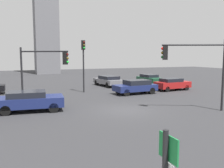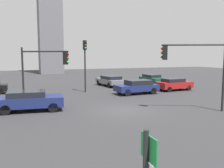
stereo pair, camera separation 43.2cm
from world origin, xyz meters
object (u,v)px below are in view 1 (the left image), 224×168
(traffic_light_1, at_px, (194,61))
(car_0, at_px, (108,80))
(traffic_light_2, at_px, (44,64))
(car_4, at_px, (136,86))
(car_2, at_px, (172,84))
(car_5, at_px, (150,79))
(traffic_light_0, at_px, (83,57))
(car_3, at_px, (30,100))

(traffic_light_1, distance_m, car_0, 15.62)
(traffic_light_1, distance_m, traffic_light_2, 11.69)
(traffic_light_1, distance_m, car_4, 8.77)
(car_2, bearing_deg, car_5, 81.93)
(car_0, relative_size, car_5, 1.17)
(traffic_light_0, xyz_separation_m, car_5, (10.17, 3.10, -3.08))
(traffic_light_2, bearing_deg, car_2, 43.18)
(traffic_light_1, bearing_deg, car_2, -92.73)
(traffic_light_1, xyz_separation_m, traffic_light_2, (-9.50, 6.80, -0.31))
(car_0, distance_m, car_5, 5.80)
(traffic_light_2, bearing_deg, car_3, -83.82)
(traffic_light_0, xyz_separation_m, car_2, (9.73, -2.47, -3.11))
(car_4, relative_size, car_5, 1.07)
(car_4, bearing_deg, traffic_light_0, -36.73)
(traffic_light_0, distance_m, car_2, 10.51)
(traffic_light_1, xyz_separation_m, car_4, (-0.17, 8.30, -2.83))
(traffic_light_1, bearing_deg, car_3, 4.74)
(traffic_light_2, xyz_separation_m, car_5, (14.87, 7.73, -2.52))
(traffic_light_1, height_order, car_0, traffic_light_1)
(traffic_light_2, height_order, car_2, traffic_light_2)
(car_2, bearing_deg, traffic_light_1, -122.34)
(traffic_light_2, height_order, car_4, traffic_light_2)
(traffic_light_0, distance_m, car_0, 6.68)
(car_4, bearing_deg, car_5, -134.25)
(traffic_light_0, height_order, car_0, traffic_light_0)
(traffic_light_0, distance_m, traffic_light_2, 6.62)
(car_5, bearing_deg, car_2, -7.07)
(traffic_light_2, bearing_deg, traffic_light_1, -0.97)
(car_2, distance_m, car_3, 16.50)
(car_3, bearing_deg, car_2, 23.16)
(traffic_light_2, relative_size, car_2, 1.11)
(traffic_light_0, bearing_deg, car_4, 47.11)
(traffic_light_2, relative_size, car_3, 0.97)
(car_0, xyz_separation_m, car_5, (5.74, -0.82, 0.03))
(car_4, bearing_deg, traffic_light_2, 6.50)
(traffic_light_1, distance_m, car_5, 15.75)
(car_0, height_order, car_3, car_3)
(traffic_light_1, xyz_separation_m, car_2, (4.93, 8.97, -2.86))
(traffic_light_0, distance_m, car_4, 6.38)
(car_3, bearing_deg, car_4, 27.25)
(traffic_light_2, bearing_deg, car_0, 77.78)
(car_3, xyz_separation_m, car_4, (10.71, 4.05, -0.01))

